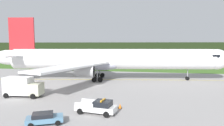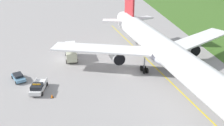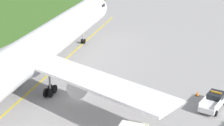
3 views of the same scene
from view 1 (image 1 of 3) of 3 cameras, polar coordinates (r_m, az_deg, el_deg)
The scene contains 9 objects.
ground at distance 44.83m, azimuth -4.87°, elevation -6.36°, with size 320.00×320.00×0.00m, color gray.
grass_verge at distance 91.67m, azimuth 3.00°, elevation -0.29°, with size 320.00×49.55×0.04m, color #3E6825.
distant_tree_line at distance 118.32m, azimuth 4.69°, elevation 3.40°, with size 288.00×5.32×10.02m, color black.
taxiway_centerline_main at distance 51.82m, azimuth 0.07°, elevation -4.73°, with size 80.29×0.30×0.01m, color yellow.
airliner at distance 51.19m, azimuth -0.74°, elevation 1.03°, with size 59.60×43.94×15.79m.
ops_pickup_truck at distance 27.18m, azimuth -4.12°, elevation -12.24°, with size 5.65×2.99×1.94m.
catering_truck at distance 38.33m, azimuth -24.04°, elevation -6.06°, with size 6.56×3.06×3.63m.
staff_car at distance 25.09m, azimuth -18.63°, elevation -14.53°, with size 4.47×3.42×1.30m.
apron_cone at distance 29.31m, azimuth 2.28°, elevation -12.05°, with size 0.56×0.56×0.71m.
Camera 1 is at (11.52, -42.35, 9.14)m, focal length 32.31 mm.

